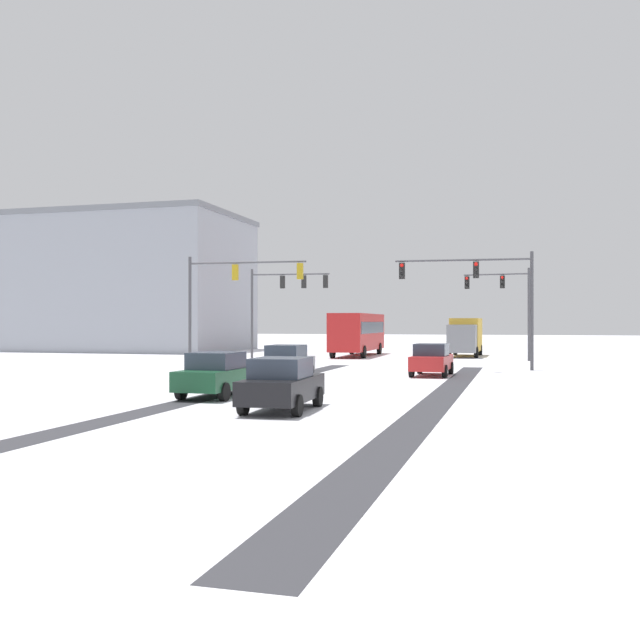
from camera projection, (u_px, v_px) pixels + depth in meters
wheel_track_left_lane at (223, 393)px, 27.14m from camera, size 1.14×36.96×0.01m
wheel_track_right_lane at (440, 399)px, 24.95m from camera, size 1.15×36.96×0.01m
sidewalk_kerb_right at (588, 408)px, 22.06m from camera, size 4.00×36.96×0.12m
traffic_signal_far_left at (283, 293)px, 50.72m from camera, size 5.74×0.71×6.50m
traffic_signal_near_right at (482, 285)px, 38.84m from camera, size 7.39×0.81×6.50m
traffic_signal_far_right at (506, 296)px, 50.40m from camera, size 4.58×0.58×6.50m
traffic_signal_near_left at (230, 288)px, 40.94m from camera, size 7.08×0.53×6.50m
car_red_lead at (432, 360)px, 36.02m from camera, size 1.91×4.14×1.62m
car_grey_second at (287, 362)px, 34.03m from camera, size 1.89×4.13×1.62m
car_dark_green_third at (217, 374)px, 25.75m from camera, size 1.89×4.13×1.62m
car_black_fourth at (282, 384)px, 21.72m from camera, size 1.96×4.17×1.62m
bus_oncoming at (358, 331)px, 57.49m from camera, size 2.86×11.05×3.38m
box_truck_delivery at (465, 336)px, 56.57m from camera, size 2.38×7.43×3.02m
office_building_far_left_block at (123, 284)px, 69.16m from camera, size 22.78×14.40×12.89m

